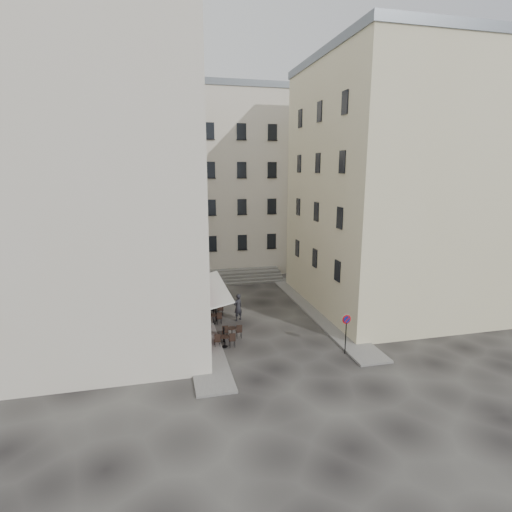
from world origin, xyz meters
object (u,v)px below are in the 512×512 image
object	(u,v)px
no_parking_sign	(346,326)
pedestrian	(238,307)
bistro_table_a	(225,340)
bistro_table_b	(232,332)

from	to	relation	value
no_parking_sign	pedestrian	distance (m)	8.42
bistro_table_a	pedestrian	world-z (taller)	pedestrian
no_parking_sign	bistro_table_b	world-z (taller)	no_parking_sign
pedestrian	bistro_table_b	bearing A→B (deg)	40.54
bistro_table_a	bistro_table_b	size ratio (longest dim) A/B	1.00
no_parking_sign	bistro_table_a	world-z (taller)	no_parking_sign
bistro_table_a	pedestrian	xyz separation A→B (m)	(1.64, 4.21, 0.52)
no_parking_sign	bistro_table_a	xyz separation A→B (m)	(-6.72, 2.47, -1.24)
no_parking_sign	bistro_table_b	bearing A→B (deg)	144.81
bistro_table_a	no_parking_sign	bearing A→B (deg)	-20.21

